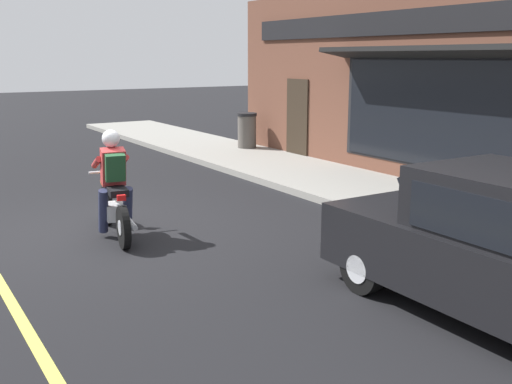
{
  "coord_description": "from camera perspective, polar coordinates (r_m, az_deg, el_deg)",
  "views": [
    {
      "loc": [
        -2.81,
        -8.87,
        2.66
      ],
      "look_at": [
        1.22,
        -2.48,
        0.95
      ],
      "focal_mm": 42.0,
      "sensor_mm": 36.0,
      "label": 1
    }
  ],
  "objects": [
    {
      "name": "sidewalk_curb",
      "position": [
        14.56,
        1.78,
        2.51
      ],
      "size": [
        2.6,
        22.0,
        0.14
      ],
      "primitive_type": "cube",
      "color": "gray",
      "rests_on": "ground"
    },
    {
      "name": "ground_plane",
      "position": [
        9.68,
        -14.13,
        -3.59
      ],
      "size": [
        80.0,
        80.0,
        0.0
      ],
      "primitive_type": "plane",
      "color": "black"
    },
    {
      "name": "storefront_building",
      "position": [
        13.56,
        12.78,
        10.11
      ],
      "size": [
        1.25,
        11.14,
        4.2
      ],
      "color": "brown",
      "rests_on": "ground"
    },
    {
      "name": "motorcycle_with_rider",
      "position": [
        9.21,
        -13.4,
        -0.03
      ],
      "size": [
        0.65,
        2.01,
        1.62
      ],
      "color": "black",
      "rests_on": "ground"
    },
    {
      "name": "car_hatchback",
      "position": [
        6.58,
        22.4,
        -4.97
      ],
      "size": [
        1.66,
        3.79,
        1.57
      ],
      "color": "black",
      "rests_on": "ground"
    },
    {
      "name": "trash_bin",
      "position": [
        16.98,
        -0.87,
        5.91
      ],
      "size": [
        0.56,
        0.56,
        0.98
      ],
      "color": "#514C47",
      "rests_on": "sidewalk_curb"
    }
  ]
}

